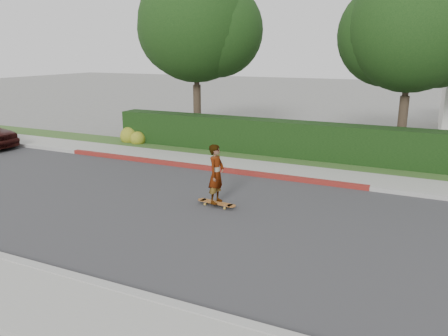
{
  "coord_description": "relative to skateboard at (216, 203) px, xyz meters",
  "views": [
    {
      "loc": [
        2.38,
        -9.6,
        4.24
      ],
      "look_at": [
        -2.71,
        1.26,
        1.0
      ],
      "focal_mm": 35.0,
      "sensor_mm": 36.0,
      "label": 1
    }
  ],
  "objects": [
    {
      "name": "curb_red_section",
      "position": [
        -2.29,
        3.34,
        -0.03
      ],
      "size": [
        12.0,
        0.21,
        0.15
      ],
      "primitive_type": "cube",
      "color": "maroon",
      "rests_on": "ground"
    },
    {
      "name": "road",
      "position": [
        2.71,
        -0.76,
        -0.1
      ],
      "size": [
        60.0,
        8.0,
        0.01
      ],
      "primitive_type": "cube",
      "color": "#2D2D30",
      "rests_on": "ground"
    },
    {
      "name": "curb_near",
      "position": [
        2.71,
        -4.86,
        -0.03
      ],
      "size": [
        60.0,
        0.2,
        0.15
      ],
      "primitive_type": "cube",
      "color": "#9E9E99",
      "rests_on": "ground"
    },
    {
      "name": "sidewalk_far",
      "position": [
        2.71,
        4.24,
        -0.05
      ],
      "size": [
        60.0,
        1.6,
        0.12
      ],
      "primitive_type": "cube",
      "color": "gray",
      "rests_on": "ground"
    },
    {
      "name": "tree_left",
      "position": [
        -4.8,
        7.92,
        5.16
      ],
      "size": [
        5.99,
        5.21,
        8.0
      ],
      "color": "#33261C",
      "rests_on": "ground"
    },
    {
      "name": "tree_center",
      "position": [
        4.2,
        8.42,
        4.8
      ],
      "size": [
        5.66,
        4.84,
        7.44
      ],
      "color": "#33261C",
      "rests_on": "ground"
    },
    {
      "name": "hedge",
      "position": [
        -0.29,
        6.44,
        0.64
      ],
      "size": [
        15.0,
        1.0,
        1.5
      ],
      "primitive_type": "cube",
      "color": "black",
      "rests_on": "ground"
    },
    {
      "name": "ground",
      "position": [
        2.71,
        -0.76,
        -0.11
      ],
      "size": [
        120.0,
        120.0,
        0.0
      ],
      "primitive_type": "plane",
      "color": "slate",
      "rests_on": "ground"
    },
    {
      "name": "skateboard",
      "position": [
        0.0,
        0.0,
        0.0
      ],
      "size": [
        1.23,
        0.37,
        0.11
      ],
      "rotation": [
        0.0,
        0.0,
        -0.11
      ],
      "color": "#B48B31",
      "rests_on": "ground"
    },
    {
      "name": "flowering_shrub",
      "position": [
        -7.3,
        5.97,
        0.23
      ],
      "size": [
        1.4,
        1.0,
        0.9
      ],
      "color": "#2D4C19",
      "rests_on": "ground"
    },
    {
      "name": "curb_far",
      "position": [
        2.71,
        3.34,
        -0.03
      ],
      "size": [
        60.0,
        0.2,
        0.15
      ],
      "primitive_type": "cube",
      "color": "#9E9E99",
      "rests_on": "ground"
    },
    {
      "name": "planting_strip",
      "position": [
        2.71,
        5.84,
        -0.06
      ],
      "size": [
        60.0,
        1.6,
        0.1
      ],
      "primitive_type": "cube",
      "color": "#2D4C1E",
      "rests_on": "ground"
    },
    {
      "name": "skateboarder",
      "position": [
        0.0,
        0.0,
        0.85
      ],
      "size": [
        0.41,
        0.61,
        1.66
      ],
      "primitive_type": "imported",
      "rotation": [
        0.0,
        0.0,
        1.55
      ],
      "color": "white",
      "rests_on": "skateboard"
    }
  ]
}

